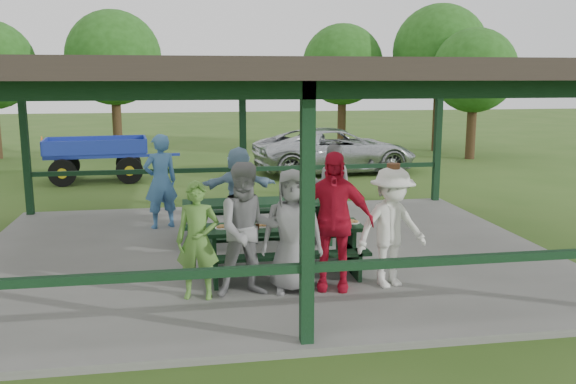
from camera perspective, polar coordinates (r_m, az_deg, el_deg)
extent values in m
plane|color=#315219|center=(10.87, -2.22, -6.05)|extent=(90.00, 90.00, 0.00)
cube|color=slate|center=(10.85, -2.22, -5.80)|extent=(10.00, 8.00, 0.10)
cube|color=black|center=(6.83, 1.80, -2.30)|extent=(0.15, 0.15, 3.00)
cube|color=black|center=(14.62, -23.35, 3.83)|extent=(0.15, 0.15, 3.00)
cube|color=black|center=(14.26, -4.24, 4.53)|extent=(0.15, 0.15, 3.00)
cube|color=black|center=(15.46, 13.82, 4.74)|extent=(0.15, 0.15, 3.00)
cube|color=black|center=(6.95, -18.22, -7.76)|extent=(4.65, 0.10, 0.10)
cube|color=black|center=(7.81, 19.41, -5.80)|extent=(4.65, 0.10, 0.10)
cube|color=black|center=(14.32, -13.81, 1.85)|extent=(4.65, 0.10, 0.10)
cube|color=black|center=(14.76, 5.12, 2.38)|extent=(4.65, 0.10, 0.10)
cube|color=black|center=(6.65, 1.88, 9.53)|extent=(9.80, 0.15, 0.20)
cube|color=black|center=(14.18, -4.32, 10.16)|extent=(9.80, 0.15, 0.20)
cube|color=#322924|center=(10.40, -2.35, 11.19)|extent=(10.60, 8.60, 0.24)
cube|color=black|center=(9.52, -0.55, -3.35)|extent=(2.51, 0.75, 0.06)
cube|color=black|center=(9.07, 0.01, -6.00)|extent=(2.51, 0.28, 0.05)
cube|color=black|center=(10.13, -1.04, -4.22)|extent=(2.51, 0.28, 0.05)
cube|color=black|center=(9.51, -6.98, -5.61)|extent=(0.06, 0.70, 0.75)
cube|color=black|center=(9.83, 5.67, -5.03)|extent=(0.06, 0.70, 0.75)
cube|color=black|center=(9.55, -6.96, -6.47)|extent=(0.06, 1.39, 0.45)
cube|color=black|center=(9.87, 5.65, -5.87)|extent=(0.06, 1.39, 0.45)
cube|color=black|center=(11.44, -2.77, -0.96)|extent=(2.83, 0.75, 0.06)
cube|color=black|center=(10.96, -2.41, -3.05)|extent=(2.83, 0.28, 0.05)
cube|color=black|center=(12.04, -3.07, -1.81)|extent=(2.83, 0.28, 0.05)
cube|color=black|center=(11.43, -8.90, -2.85)|extent=(0.06, 0.70, 0.75)
cube|color=black|center=(11.72, 3.25, -2.41)|extent=(0.06, 0.70, 0.75)
cube|color=black|center=(11.47, -8.88, -3.58)|extent=(0.06, 1.39, 0.45)
cube|color=black|center=(11.75, 3.24, -3.12)|extent=(0.06, 1.39, 0.45)
cylinder|color=white|center=(9.42, -6.19, -3.35)|extent=(0.22, 0.22, 0.01)
torus|color=#A76B3B|center=(9.39, -6.43, -3.26)|extent=(0.10, 0.10, 0.03)
torus|color=#A76B3B|center=(9.39, -5.95, -3.24)|extent=(0.10, 0.10, 0.03)
torus|color=#A76B3B|center=(9.45, -6.21, -3.16)|extent=(0.10, 0.10, 0.03)
cylinder|color=white|center=(9.47, -2.49, -3.22)|extent=(0.22, 0.22, 0.01)
torus|color=#A76B3B|center=(9.44, -2.72, -3.13)|extent=(0.10, 0.10, 0.03)
torus|color=#A76B3B|center=(9.45, -2.24, -3.11)|extent=(0.10, 0.10, 0.03)
torus|color=#A76B3B|center=(9.51, -2.53, -3.03)|extent=(0.10, 0.10, 0.03)
cylinder|color=white|center=(9.57, 1.44, -3.06)|extent=(0.22, 0.22, 0.01)
torus|color=#A76B3B|center=(9.54, 1.23, -2.97)|extent=(0.10, 0.10, 0.03)
torus|color=#A76B3B|center=(9.55, 1.70, -2.95)|extent=(0.10, 0.10, 0.03)
torus|color=#A76B3B|center=(9.61, 1.39, -2.87)|extent=(0.10, 0.10, 0.03)
cylinder|color=white|center=(9.75, 6.07, -2.86)|extent=(0.22, 0.22, 0.01)
torus|color=#A76B3B|center=(9.72, 5.88, -2.77)|extent=(0.10, 0.10, 0.03)
torus|color=#A76B3B|center=(9.74, 6.33, -2.75)|extent=(0.10, 0.10, 0.03)
torus|color=#A76B3B|center=(9.79, 6.00, -2.67)|extent=(0.10, 0.10, 0.03)
cylinder|color=#381E0F|center=(9.27, -2.89, -3.24)|extent=(0.06, 0.06, 0.10)
cylinder|color=#381E0F|center=(9.30, -1.73, -3.20)|extent=(0.06, 0.06, 0.10)
cylinder|color=#381E0F|center=(9.43, 2.87, -3.01)|extent=(0.06, 0.06, 0.10)
cylinder|color=#381E0F|center=(9.50, 4.78, -2.92)|extent=(0.06, 0.06, 0.10)
cylinder|color=#381E0F|center=(9.52, 5.22, -2.90)|extent=(0.06, 0.06, 0.10)
cylinder|color=#381E0F|center=(9.54, 5.56, -2.89)|extent=(0.06, 0.06, 0.10)
cone|color=white|center=(9.66, -2.17, -2.66)|extent=(0.09, 0.09, 0.10)
cone|color=white|center=(9.71, -0.05, -2.58)|extent=(0.09, 0.09, 0.10)
cone|color=white|center=(9.84, 3.83, -2.43)|extent=(0.09, 0.09, 0.10)
cone|color=white|center=(9.92, 5.50, -2.36)|extent=(0.09, 0.09, 0.10)
imported|color=#5A9139|center=(8.48, -8.44, -4.51)|extent=(0.67, 0.50, 1.65)
imported|color=gray|center=(8.48, -3.76, -3.55)|extent=(0.98, 0.79, 1.90)
imported|color=gray|center=(8.65, 0.41, -3.66)|extent=(0.96, 0.72, 1.77)
imported|color=red|center=(8.76, 4.17, -2.71)|extent=(1.27, 0.80, 2.01)
imported|color=white|center=(8.99, 9.66, -3.28)|extent=(1.27, 0.91, 1.77)
cylinder|color=#58331E|center=(8.83, 9.82, 1.92)|extent=(0.39, 0.39, 0.02)
cylinder|color=#58331E|center=(8.82, 9.84, 2.30)|extent=(0.23, 0.23, 0.11)
imported|color=#7EA4C4|center=(12.25, -4.62, 0.37)|extent=(1.58, 0.56, 1.68)
imported|color=#4477B1|center=(12.57, -11.83, 0.99)|extent=(0.82, 0.68, 1.92)
imported|color=gray|center=(12.62, 4.16, 0.70)|extent=(1.00, 0.90, 1.68)
imported|color=silver|center=(20.14, 4.47, 3.89)|extent=(5.58, 3.06, 1.48)
cube|color=navy|center=(19.42, -17.49, 3.45)|extent=(3.05, 1.74, 0.13)
cube|color=navy|center=(18.66, -17.61, 3.97)|extent=(2.91, 0.35, 0.42)
cube|color=navy|center=(20.11, -17.46, 4.43)|extent=(2.91, 0.35, 0.42)
cube|color=navy|center=(19.50, -21.83, 3.97)|extent=(0.21, 1.46, 0.42)
cube|color=navy|center=(19.38, -13.21, 4.42)|extent=(0.21, 1.46, 0.42)
cylinder|color=black|center=(18.76, -20.36, 1.68)|extent=(0.81, 0.27, 0.79)
cylinder|color=yellow|center=(18.76, -20.36, 1.68)|extent=(0.31, 0.26, 0.29)
cylinder|color=black|center=(20.30, -19.99, 2.35)|extent=(0.81, 0.27, 0.79)
cylinder|color=yellow|center=(20.30, -19.99, 2.35)|extent=(0.31, 0.26, 0.29)
cylinder|color=black|center=(18.68, -14.62, 1.97)|extent=(0.81, 0.27, 0.79)
cylinder|color=yellow|center=(18.68, -14.62, 1.97)|extent=(0.31, 0.26, 0.29)
cylinder|color=black|center=(20.23, -14.69, 2.62)|extent=(0.81, 0.27, 0.79)
cylinder|color=yellow|center=(20.23, -14.69, 2.62)|extent=(0.31, 0.26, 0.29)
cube|color=navy|center=(19.45, -11.63, 3.43)|extent=(1.05, 0.19, 0.08)
cone|color=#F2590C|center=(19.50, -22.00, 4.27)|extent=(0.06, 0.42, 0.42)
cylinder|color=#332214|center=(24.90, -15.71, 6.39)|extent=(0.36, 0.36, 2.83)
sphere|color=#1F4C14|center=(24.85, -16.00, 11.99)|extent=(3.62, 3.62, 3.62)
cylinder|color=#332214|center=(26.64, 5.04, 6.85)|extent=(0.36, 0.36, 2.68)
sphere|color=#1F4C14|center=(26.58, 5.13, 11.80)|extent=(3.42, 3.42, 3.42)
cylinder|color=#332214|center=(24.52, 16.77, 5.86)|extent=(0.36, 0.36, 2.47)
sphere|color=#1F4C14|center=(24.45, 17.05, 10.83)|extent=(3.17, 3.17, 3.17)
cylinder|color=#332214|center=(26.84, 13.77, 7.02)|extent=(0.36, 0.36, 3.06)
sphere|color=#1F4C14|center=(26.81, 14.03, 12.63)|extent=(3.91, 3.91, 3.91)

